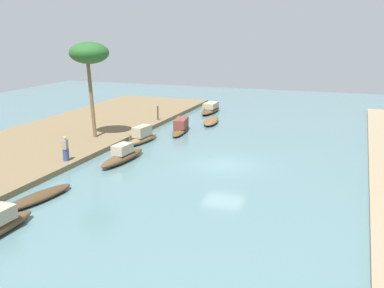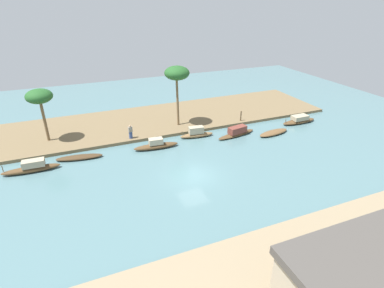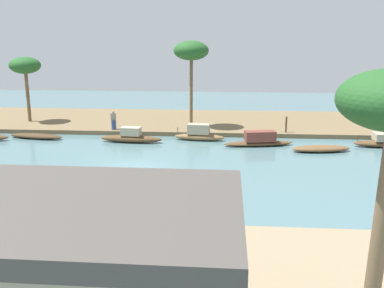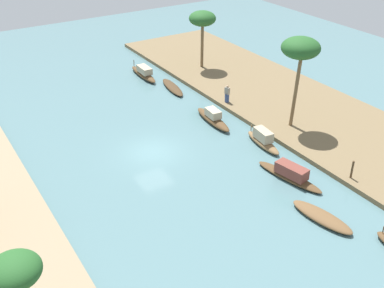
{
  "view_description": "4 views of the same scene",
  "coord_description": "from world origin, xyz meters",
  "px_view_note": "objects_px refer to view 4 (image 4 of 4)",
  "views": [
    {
      "loc": [
        27.54,
        7.81,
        8.62
      ],
      "look_at": [
        -2.19,
        -3.0,
        0.6
      ],
      "focal_mm": 43.41,
      "sensor_mm": 36.0,
      "label": 1
    },
    {
      "loc": [
        9.05,
        21.94,
        14.77
      ],
      "look_at": [
        -1.51,
        -3.85,
        1.16
      ],
      "focal_mm": 28.43,
      "sensor_mm": 36.0,
      "label": 2
    },
    {
      "loc": [
        -5.54,
        25.25,
        7.94
      ],
      "look_at": [
        -3.32,
        -3.7,
        0.65
      ],
      "focal_mm": 40.45,
      "sensor_mm": 36.0,
      "label": 3
    },
    {
      "loc": [
        -27.12,
        13.57,
        18.02
      ],
      "look_at": [
        -1.24,
        -2.68,
        0.47
      ],
      "focal_mm": 44.38,
      "sensor_mm": 36.0,
      "label": 4
    }
  ],
  "objects_px": {
    "person_on_near_bank": "(227,95)",
    "palm_tree_right_short": "(16,276)",
    "sampan_with_red_awning": "(173,87)",
    "sampan_upstream_small": "(263,140)",
    "sampan_near_left_bank": "(290,174)",
    "sampan_midstream": "(144,73)",
    "mooring_post": "(352,170)",
    "sampan_with_tall_canopy": "(213,118)",
    "palm_tree_left_far": "(202,19)",
    "sampan_open_hull": "(322,217)",
    "palm_tree_left_near": "(301,49)"
  },
  "relations": [
    {
      "from": "palm_tree_right_short",
      "to": "sampan_midstream",
      "type": "bearing_deg",
      "value": -34.98
    },
    {
      "from": "person_on_near_bank",
      "to": "sampan_upstream_small",
      "type": "bearing_deg",
      "value": 151.53
    },
    {
      "from": "sampan_near_left_bank",
      "to": "sampan_upstream_small",
      "type": "bearing_deg",
      "value": -27.85
    },
    {
      "from": "sampan_midstream",
      "to": "sampan_with_tall_canopy",
      "type": "xyz_separation_m",
      "value": [
        -12.02,
        -0.26,
        -0.04
      ]
    },
    {
      "from": "sampan_near_left_bank",
      "to": "palm_tree_left_far",
      "type": "bearing_deg",
      "value": -27.68
    },
    {
      "from": "person_on_near_bank",
      "to": "palm_tree_left_far",
      "type": "distance_m",
      "value": 10.01
    },
    {
      "from": "sampan_upstream_small",
      "to": "palm_tree_left_near",
      "type": "height_order",
      "value": "palm_tree_left_near"
    },
    {
      "from": "mooring_post",
      "to": "sampan_midstream",
      "type": "bearing_deg",
      "value": 7.35
    },
    {
      "from": "sampan_midstream",
      "to": "sampan_with_tall_canopy",
      "type": "bearing_deg",
      "value": -177.33
    },
    {
      "from": "palm_tree_left_near",
      "to": "palm_tree_right_short",
      "type": "distance_m",
      "value": 25.79
    },
    {
      "from": "palm_tree_right_short",
      "to": "palm_tree_left_near",
      "type": "bearing_deg",
      "value": -66.52
    },
    {
      "from": "sampan_midstream",
      "to": "palm_tree_left_far",
      "type": "relative_size",
      "value": 0.88
    },
    {
      "from": "sampan_with_red_awning",
      "to": "sampan_open_hull",
      "type": "relative_size",
      "value": 1.08
    },
    {
      "from": "sampan_with_tall_canopy",
      "to": "sampan_near_left_bank",
      "type": "distance_m",
      "value": 9.69
    },
    {
      "from": "sampan_with_tall_canopy",
      "to": "sampan_upstream_small",
      "type": "xyz_separation_m",
      "value": [
        -5.15,
        -1.06,
        0.08
      ]
    },
    {
      "from": "palm_tree_left_far",
      "to": "sampan_with_red_awning",
      "type": "bearing_deg",
      "value": 118.65
    },
    {
      "from": "sampan_with_tall_canopy",
      "to": "palm_tree_left_near",
      "type": "relative_size",
      "value": 0.68
    },
    {
      "from": "sampan_with_red_awning",
      "to": "palm_tree_right_short",
      "type": "distance_m",
      "value": 29.99
    },
    {
      "from": "sampan_with_red_awning",
      "to": "sampan_upstream_small",
      "type": "xyz_separation_m",
      "value": [
        -12.95,
        -0.41,
        0.29
      ]
    },
    {
      "from": "sampan_with_tall_canopy",
      "to": "palm_tree_right_short",
      "type": "distance_m",
      "value": 24.21
    },
    {
      "from": "sampan_near_left_bank",
      "to": "palm_tree_right_short",
      "type": "bearing_deg",
      "value": 93.85
    },
    {
      "from": "palm_tree_right_short",
      "to": "sampan_upstream_small",
      "type": "bearing_deg",
      "value": -64.82
    },
    {
      "from": "palm_tree_left_far",
      "to": "person_on_near_bank",
      "type": "bearing_deg",
      "value": 160.95
    },
    {
      "from": "palm_tree_right_short",
      "to": "sampan_with_red_awning",
      "type": "bearing_deg",
      "value": -41.12
    },
    {
      "from": "sampan_upstream_small",
      "to": "mooring_post",
      "type": "xyz_separation_m",
      "value": [
        -6.91,
        -1.79,
        0.51
      ]
    },
    {
      "from": "sampan_midstream",
      "to": "sampan_upstream_small",
      "type": "xyz_separation_m",
      "value": [
        -17.17,
        -1.32,
        0.05
      ]
    },
    {
      "from": "sampan_with_red_awning",
      "to": "mooring_post",
      "type": "relative_size",
      "value": 3.58
    },
    {
      "from": "mooring_post",
      "to": "palm_tree_left_far",
      "type": "xyz_separation_m",
      "value": [
        22.71,
        -3.0,
        4.3
      ]
    },
    {
      "from": "sampan_upstream_small",
      "to": "sampan_open_hull",
      "type": "distance_m",
      "value": 9.19
    },
    {
      "from": "mooring_post",
      "to": "palm_tree_right_short",
      "type": "height_order",
      "value": "palm_tree_right_short"
    },
    {
      "from": "mooring_post",
      "to": "sampan_with_red_awning",
      "type": "bearing_deg",
      "value": 6.33
    },
    {
      "from": "person_on_near_bank",
      "to": "palm_tree_right_short",
      "type": "height_order",
      "value": "palm_tree_right_short"
    },
    {
      "from": "sampan_near_left_bank",
      "to": "palm_tree_right_short",
      "type": "relative_size",
      "value": 0.94
    },
    {
      "from": "palm_tree_left_near",
      "to": "sampan_with_red_awning",
      "type": "bearing_deg",
      "value": 19.03
    },
    {
      "from": "palm_tree_left_near",
      "to": "person_on_near_bank",
      "type": "bearing_deg",
      "value": 16.72
    },
    {
      "from": "sampan_open_hull",
      "to": "person_on_near_bank",
      "type": "xyz_separation_m",
      "value": [
        16.01,
        -4.56,
        0.81
      ]
    },
    {
      "from": "sampan_with_red_awning",
      "to": "sampan_midstream",
      "type": "xyz_separation_m",
      "value": [
        4.23,
        0.91,
        0.24
      ]
    },
    {
      "from": "sampan_upstream_small",
      "to": "person_on_near_bank",
      "type": "height_order",
      "value": "person_on_near_bank"
    },
    {
      "from": "sampan_near_left_bank",
      "to": "sampan_open_hull",
      "type": "distance_m",
      "value": 4.45
    },
    {
      "from": "sampan_with_tall_canopy",
      "to": "sampan_near_left_bank",
      "type": "relative_size",
      "value": 0.92
    },
    {
      "from": "sampan_with_tall_canopy",
      "to": "palm_tree_right_short",
      "type": "height_order",
      "value": "palm_tree_right_short"
    },
    {
      "from": "sampan_near_left_bank",
      "to": "sampan_midstream",
      "type": "bearing_deg",
      "value": -10.94
    },
    {
      "from": "sampan_near_left_bank",
      "to": "person_on_near_bank",
      "type": "height_order",
      "value": "person_on_near_bank"
    },
    {
      "from": "sampan_with_red_awning",
      "to": "person_on_near_bank",
      "type": "bearing_deg",
      "value": -149.72
    },
    {
      "from": "sampan_open_hull",
      "to": "sampan_with_tall_canopy",
      "type": "bearing_deg",
      "value": -15.44
    },
    {
      "from": "sampan_with_red_awning",
      "to": "sampan_near_left_bank",
      "type": "xyz_separation_m",
      "value": [
        -17.48,
        0.99,
        0.23
      ]
    },
    {
      "from": "palm_tree_left_near",
      "to": "sampan_midstream",
      "type": "bearing_deg",
      "value": 17.28
    },
    {
      "from": "sampan_open_hull",
      "to": "palm_tree_left_far",
      "type": "height_order",
      "value": "palm_tree_left_far"
    },
    {
      "from": "sampan_midstream",
      "to": "sampan_with_tall_canopy",
      "type": "relative_size",
      "value": 1.04
    },
    {
      "from": "mooring_post",
      "to": "palm_tree_left_far",
      "type": "relative_size",
      "value": 0.22
    }
  ]
}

